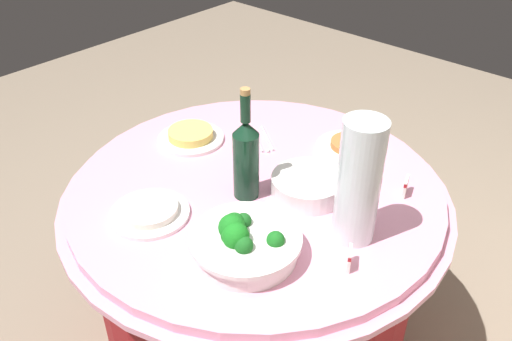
% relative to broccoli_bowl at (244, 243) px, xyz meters
% --- Properties ---
extents(buffet_table, '(1.16, 1.16, 0.74)m').
position_rel_broccoli_bowl_xyz_m(buffet_table, '(-0.24, -0.18, -0.41)').
color(buffet_table, maroon).
rests_on(buffet_table, ground_plane).
extents(broccoli_bowl, '(0.28, 0.28, 0.12)m').
position_rel_broccoli_bowl_xyz_m(broccoli_bowl, '(0.00, 0.00, 0.00)').
color(broccoli_bowl, white).
rests_on(broccoli_bowl, buffet_table).
extents(plate_stack, '(0.21, 0.21, 0.06)m').
position_rel_broccoli_bowl_xyz_m(plate_stack, '(-0.31, -0.04, -0.01)').
color(plate_stack, white).
rests_on(plate_stack, buffet_table).
extents(wine_bottle, '(0.07, 0.07, 0.34)m').
position_rel_broccoli_bowl_xyz_m(wine_bottle, '(-0.19, -0.17, 0.09)').
color(wine_bottle, '#123320').
rests_on(wine_bottle, buffet_table).
extents(decorative_fruit_vase, '(0.11, 0.11, 0.34)m').
position_rel_broccoli_bowl_xyz_m(decorative_fruit_vase, '(-0.24, 0.16, 0.12)').
color(decorative_fruit_vase, silver).
rests_on(decorative_fruit_vase, buffet_table).
extents(serving_tongs, '(0.13, 0.16, 0.01)m').
position_rel_broccoli_bowl_xyz_m(serving_tongs, '(-0.45, -0.33, -0.04)').
color(serving_tongs, silver).
rests_on(serving_tongs, buffet_table).
extents(food_plate_rice, '(0.22, 0.22, 0.03)m').
position_rel_broccoli_bowl_xyz_m(food_plate_rice, '(0.06, -0.30, -0.03)').
color(food_plate_rice, white).
rests_on(food_plate_rice, buffet_table).
extents(food_plate_peanuts, '(0.22, 0.22, 0.03)m').
position_rel_broccoli_bowl_xyz_m(food_plate_peanuts, '(-0.59, -0.08, -0.03)').
color(food_plate_peanuts, white).
rests_on(food_plate_peanuts, buffet_table).
extents(food_plate_noodles, '(0.22, 0.22, 0.04)m').
position_rel_broccoli_bowl_xyz_m(food_plate_noodles, '(-0.29, -0.51, -0.02)').
color(food_plate_noodles, white).
rests_on(food_plate_noodles, buffet_table).
extents(label_placard_front, '(0.05, 0.03, 0.05)m').
position_rel_broccoli_bowl_xyz_m(label_placard_front, '(-0.50, 0.17, -0.01)').
color(label_placard_front, white).
rests_on(label_placard_front, buffet_table).
extents(label_placard_mid, '(0.05, 0.03, 0.05)m').
position_rel_broccoli_bowl_xyz_m(label_placard_mid, '(-0.14, 0.22, -0.01)').
color(label_placard_mid, white).
rests_on(label_placard_mid, buffet_table).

